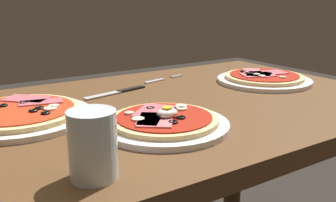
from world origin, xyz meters
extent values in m
cube|color=brown|center=(0.00, 0.00, 0.75)|extent=(1.10, 0.74, 0.04)
cylinder|color=#3C2715|center=(0.49, 0.31, 0.36)|extent=(0.07, 0.07, 0.73)
cylinder|color=white|center=(-0.14, -0.15, 0.78)|extent=(0.26, 0.26, 0.01)
cylinder|color=#E5C17F|center=(-0.14, -0.15, 0.79)|extent=(0.22, 0.22, 0.01)
cylinder|color=#A82314|center=(-0.14, -0.15, 0.79)|extent=(0.19, 0.19, 0.00)
torus|color=black|center=(-0.15, -0.19, 0.80)|extent=(0.02, 0.02, 0.00)
torus|color=black|center=(-0.14, -0.09, 0.80)|extent=(0.02, 0.02, 0.00)
torus|color=black|center=(-0.12, -0.18, 0.80)|extent=(0.02, 0.02, 0.00)
cube|color=#C65B66|center=(-0.15, -0.11, 0.80)|extent=(0.12, 0.11, 0.00)
cube|color=#D16B70|center=(-0.17, -0.16, 0.80)|extent=(0.11, 0.11, 0.00)
cube|color=#C65B66|center=(-0.19, -0.16, 0.80)|extent=(0.08, 0.08, 0.00)
cylinder|color=beige|center=(-0.09, -0.13, 0.80)|extent=(0.02, 0.02, 0.00)
cylinder|color=beige|center=(-0.08, -0.12, 0.80)|extent=(0.03, 0.03, 0.00)
cylinder|color=beige|center=(-0.20, -0.10, 0.80)|extent=(0.02, 0.02, 0.00)
cylinder|color=beige|center=(-0.20, -0.14, 0.80)|extent=(0.02, 0.02, 0.00)
ellipsoid|color=white|center=(-0.15, -0.16, 0.80)|extent=(0.04, 0.03, 0.02)
cylinder|color=yellow|center=(-0.15, -0.16, 0.81)|extent=(0.02, 0.02, 0.00)
cylinder|color=white|center=(0.33, 0.03, 0.78)|extent=(0.28, 0.28, 0.01)
cylinder|color=#E5C17F|center=(0.33, 0.03, 0.79)|extent=(0.23, 0.23, 0.01)
cylinder|color=#A82314|center=(0.33, 0.03, 0.79)|extent=(0.21, 0.21, 0.00)
torus|color=black|center=(0.31, 0.10, 0.80)|extent=(0.02, 0.02, 0.00)
torus|color=black|center=(0.31, 0.06, 0.80)|extent=(0.02, 0.02, 0.00)
torus|color=black|center=(0.30, 0.07, 0.80)|extent=(0.02, 0.02, 0.00)
cube|color=#D16B70|center=(0.31, 0.04, 0.80)|extent=(0.10, 0.10, 0.00)
cube|color=#D16B70|center=(0.33, 0.08, 0.80)|extent=(0.10, 0.11, 0.00)
cube|color=#C65B66|center=(0.36, 0.04, 0.80)|extent=(0.11, 0.08, 0.00)
cube|color=#D16B70|center=(0.31, 0.04, 0.80)|extent=(0.11, 0.09, 0.00)
cylinder|color=beige|center=(0.34, -0.03, 0.80)|extent=(0.02, 0.02, 0.00)
cylinder|color=beige|center=(0.31, 0.04, 0.80)|extent=(0.02, 0.02, 0.00)
cylinder|color=beige|center=(0.30, 0.01, 0.80)|extent=(0.02, 0.02, 0.00)
cylinder|color=silver|center=(-0.37, 0.07, 0.78)|extent=(0.31, 0.31, 0.01)
cylinder|color=#E5C17F|center=(-0.37, 0.07, 0.79)|extent=(0.26, 0.26, 0.01)
cylinder|color=red|center=(-0.37, 0.07, 0.79)|extent=(0.23, 0.23, 0.00)
torus|color=black|center=(-0.35, 0.02, 0.80)|extent=(0.02, 0.02, 0.00)
torus|color=black|center=(-0.34, 0.04, 0.80)|extent=(0.02, 0.02, 0.00)
torus|color=black|center=(-0.36, 0.10, 0.80)|extent=(0.02, 0.02, 0.00)
torus|color=black|center=(-0.40, 0.10, 0.80)|extent=(0.02, 0.02, 0.00)
torus|color=black|center=(-0.34, -0.01, 0.80)|extent=(0.02, 0.02, 0.00)
cube|color=#C65B66|center=(-0.32, 0.08, 0.80)|extent=(0.10, 0.06, 0.00)
cube|color=#C65B66|center=(-0.34, 0.13, 0.80)|extent=(0.11, 0.11, 0.00)
cylinder|color=beige|center=(-0.32, 0.02, 0.80)|extent=(0.03, 0.03, 0.00)
cylinder|color=beige|center=(-0.31, 0.04, 0.80)|extent=(0.02, 0.02, 0.00)
cylinder|color=silver|center=(-0.35, -0.28, 0.82)|extent=(0.07, 0.07, 0.10)
cylinder|color=silver|center=(-0.35, -0.28, 0.78)|extent=(0.06, 0.06, 0.03)
cube|color=silver|center=(0.06, 0.22, 0.77)|extent=(0.08, 0.03, 0.00)
cube|color=silver|center=(0.16, 0.24, 0.77)|extent=(0.04, 0.01, 0.00)
cube|color=silver|center=(0.15, 0.24, 0.77)|extent=(0.04, 0.01, 0.00)
cube|color=silver|center=(0.15, 0.25, 0.77)|extent=(0.04, 0.01, 0.00)
cube|color=silver|center=(0.15, 0.25, 0.77)|extent=(0.04, 0.01, 0.00)
cube|color=silver|center=(-0.14, 0.15, 0.77)|extent=(0.11, 0.04, 0.00)
cube|color=black|center=(-0.05, 0.17, 0.77)|extent=(0.09, 0.04, 0.01)
camera|label=1|loc=(-0.54, -0.76, 1.03)|focal=41.10mm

